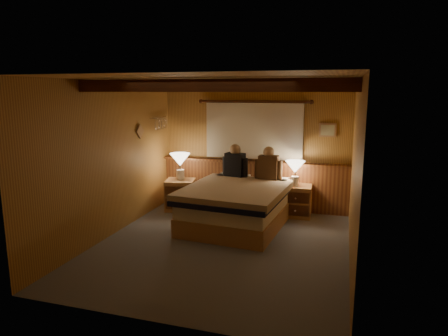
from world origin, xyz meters
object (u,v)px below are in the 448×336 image
at_px(nightstand_right, 297,201).
at_px(lamp_right, 295,168).
at_px(nightstand_left, 180,195).
at_px(bed, 237,205).
at_px(person_left, 235,163).
at_px(lamp_left, 180,161).
at_px(person_right, 268,166).
at_px(duffel_bag, 193,201).

height_order(nightstand_right, lamp_right, lamp_right).
bearing_deg(nightstand_left, bed, -35.38).
relative_size(nightstand_right, person_left, 0.92).
height_order(nightstand_left, person_left, person_left).
relative_size(nightstand_right, lamp_left, 1.13).
bearing_deg(nightstand_right, lamp_right, -142.52).
xyz_separation_m(lamp_right, person_left, (-1.10, -0.02, 0.04)).
distance_m(nightstand_left, person_right, 1.79).
relative_size(bed, duffel_bag, 3.62).
height_order(person_left, duffel_bag, person_left).
relative_size(bed, person_left, 3.43).
distance_m(nightstand_left, person_left, 1.23).
distance_m(nightstand_right, lamp_left, 2.29).
bearing_deg(bed, lamp_left, 160.04).
bearing_deg(duffel_bag, lamp_left, -171.57).
distance_m(nightstand_right, person_left, 1.32).
bearing_deg(person_left, nightstand_left, -157.63).
height_order(bed, nightstand_right, bed).
relative_size(person_left, duffel_bag, 1.05).
relative_size(nightstand_left, duffel_bag, 1.05).
relative_size(bed, lamp_right, 4.71).
xyz_separation_m(person_right, duffel_bag, (-1.42, -0.08, -0.76)).
bearing_deg(bed, nightstand_left, 161.50).
height_order(person_right, duffel_bag, person_right).
height_order(nightstand_left, person_right, person_right).
distance_m(bed, person_left, 0.97).
bearing_deg(lamp_left, duffel_bag, -0.94).
height_order(lamp_left, duffel_bag, lamp_left).
bearing_deg(nightstand_right, duffel_bag, -176.26).
distance_m(bed, duffel_bag, 1.20).
distance_m(nightstand_right, person_right, 0.83).
xyz_separation_m(nightstand_right, person_right, (-0.51, -0.12, 0.64)).
relative_size(nightstand_right, lamp_right, 1.26).
bearing_deg(duffel_bag, person_right, 12.71).
bearing_deg(nightstand_right, lamp_left, -177.08).
distance_m(bed, nightstand_left, 1.39).
bearing_deg(duffel_bag, nightstand_right, 15.41).
xyz_separation_m(bed, duffel_bag, (-1.03, 0.59, -0.19)).
distance_m(nightstand_right, lamp_right, 0.61).
bearing_deg(person_left, nightstand_right, 14.37).
height_order(bed, lamp_right, lamp_right).
height_order(lamp_right, person_right, person_right).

